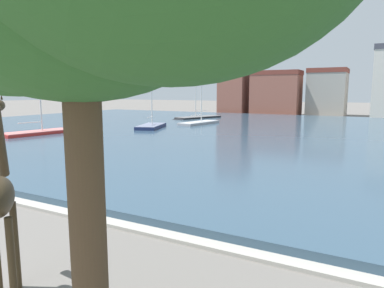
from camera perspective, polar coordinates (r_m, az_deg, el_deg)
harbor_water at (r=35.96m, az=16.60°, el=1.53°), size 89.99×52.46×0.38m
quay_edge_coping at (r=11.87m, az=-10.83°, el=-12.96°), size 89.99×0.50×0.12m
sailboat_black at (r=52.48m, az=0.44°, el=4.15°), size 4.91×8.95×5.92m
sailboat_navy at (r=39.31m, az=-6.44°, el=2.74°), size 3.89×6.50×8.79m
sailboat_grey at (r=43.66m, az=1.64°, el=3.33°), size 2.88×7.29×9.47m
sailboat_red at (r=36.23m, az=-22.92°, el=1.54°), size 3.27×7.57×6.57m
townhouse_wide_warehouse at (r=69.89m, az=7.14°, el=10.44°), size 5.17×6.84×13.43m
townhouse_corner_house at (r=66.97m, az=13.50°, el=8.07°), size 8.76×5.14×8.09m
townhouse_end_terrace at (r=67.73m, az=21.15°, el=7.85°), size 6.48×6.79×8.35m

